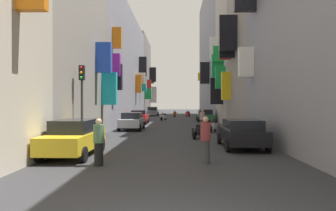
# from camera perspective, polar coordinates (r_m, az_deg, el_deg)

# --- Properties ---
(ground_plane) EXTENTS (140.00, 140.00, 0.00)m
(ground_plane) POSITION_cam_1_polar(r_m,az_deg,el_deg) (35.35, 1.11, -3.11)
(ground_plane) COLOR #2D2D30
(building_left_mid_a) EXTENTS (7.02, 10.64, 12.78)m
(building_left_mid_a) POSITION_cam_1_polar(r_m,az_deg,el_deg) (20.79, -22.36, 11.98)
(building_left_mid_a) COLOR gray
(building_left_mid_a) RESTS_ON ground
(building_left_mid_b) EXTENTS (6.76, 3.20, 18.45)m
(building_left_mid_b) POSITION_cam_1_polar(r_m,az_deg,el_deg) (27.72, -16.37, 15.03)
(building_left_mid_b) COLOR gray
(building_left_mid_b) RESTS_ON ground
(building_left_mid_c) EXTENTS (7.17, 23.78, 13.07)m
(building_left_mid_c) POSITION_cam_1_polar(r_m,az_deg,el_deg) (40.14, -10.42, 6.66)
(building_left_mid_c) COLOR gray
(building_left_mid_c) RESTS_ON ground
(building_left_far) EXTENTS (7.36, 14.35, 13.81)m
(building_left_far) POSITION_cam_1_polar(r_m,az_deg,el_deg) (58.88, -6.56, 5.06)
(building_left_far) COLOR slate
(building_left_far) RESTS_ON ground
(building_right_mid_a) EXTENTS (7.39, 8.42, 18.19)m
(building_right_mid_a) POSITION_cam_1_polar(r_m,az_deg,el_deg) (27.97, 18.13, 14.66)
(building_right_mid_a) COLOR gray
(building_right_mid_a) RESTS_ON ground
(building_right_mid_b) EXTENTS (7.25, 8.60, 16.01)m
(building_right_mid_b) POSITION_cam_1_polar(r_m,az_deg,el_deg) (35.80, 14.16, 9.74)
(building_right_mid_b) COLOR #B2A899
(building_right_mid_b) RESTS_ON ground
(building_right_mid_c) EXTENTS (7.32, 26.48, 20.65)m
(building_right_mid_c) POSITION_cam_1_polar(r_m,az_deg,el_deg) (53.23, 9.99, 9.25)
(building_right_mid_c) COLOR gray
(building_right_mid_c) RESTS_ON ground
(parked_car_silver) EXTENTS (1.84, 4.00, 1.42)m
(parked_car_silver) POSITION_cam_1_polar(r_m,az_deg,el_deg) (26.28, -6.50, -2.73)
(parked_car_silver) COLOR #B7B7BC
(parked_car_silver) RESTS_ON ground
(parked_car_black) EXTENTS (2.00, 4.31, 1.41)m
(parked_car_black) POSITION_cam_1_polar(r_m,az_deg,el_deg) (16.18, 13.08, -4.77)
(parked_car_black) COLOR black
(parked_car_black) RESTS_ON ground
(parked_car_red) EXTENTS (1.83, 3.99, 1.44)m
(parked_car_red) POSITION_cam_1_polar(r_m,az_deg,el_deg) (33.61, -5.21, -2.00)
(parked_car_red) COLOR #B21E1E
(parked_car_red) RESTS_ON ground
(parked_car_yellow) EXTENTS (1.86, 4.36, 1.52)m
(parked_car_yellow) POSITION_cam_1_polar(r_m,az_deg,el_deg) (13.98, -16.47, -5.44)
(parked_car_yellow) COLOR gold
(parked_car_yellow) RESTS_ON ground
(parked_car_grey) EXTENTS (1.97, 4.00, 1.50)m
(parked_car_grey) POSITION_cam_1_polar(r_m,az_deg,el_deg) (54.37, -2.80, -1.02)
(parked_car_grey) COLOR slate
(parked_car_grey) RESTS_ON ground
(parked_car_green) EXTENTS (1.94, 4.48, 1.43)m
(parked_car_green) POSITION_cam_1_polar(r_m,az_deg,el_deg) (38.25, 6.68, -1.71)
(parked_car_green) COLOR #236638
(parked_car_green) RESTS_ON ground
(scooter_silver) EXTENTS (0.79, 1.72, 1.13)m
(scooter_silver) POSITION_cam_1_polar(r_m,az_deg,el_deg) (24.56, 8.11, -3.63)
(scooter_silver) COLOR #ADADB2
(scooter_silver) RESTS_ON ground
(scooter_green) EXTENTS (0.75, 1.87, 1.13)m
(scooter_green) POSITION_cam_1_polar(r_m,az_deg,el_deg) (43.51, 6.29, -1.82)
(scooter_green) COLOR #287F3D
(scooter_green) RESTS_ON ground
(scooter_red) EXTENTS (0.73, 1.77, 1.13)m
(scooter_red) POSITION_cam_1_polar(r_m,az_deg,el_deg) (50.81, 3.56, -1.48)
(scooter_red) COLOR red
(scooter_red) RESTS_ON ground
(scooter_orange) EXTENTS (0.57, 1.95, 1.13)m
(scooter_orange) POSITION_cam_1_polar(r_m,az_deg,el_deg) (49.31, 1.22, -1.54)
(scooter_orange) COLOR orange
(scooter_orange) RESTS_ON ground
(scooter_black) EXTENTS (0.81, 1.71, 1.13)m
(scooter_black) POSITION_cam_1_polar(r_m,az_deg,el_deg) (20.02, 5.41, -4.57)
(scooter_black) COLOR black
(scooter_black) RESTS_ON ground
(scooter_white) EXTENTS (0.78, 1.68, 1.13)m
(scooter_white) POSITION_cam_1_polar(r_m,az_deg,el_deg) (40.25, -0.80, -2.01)
(scooter_white) COLOR silver
(scooter_white) RESTS_ON ground
(pedestrian_crossing) EXTENTS (0.52, 0.52, 1.73)m
(pedestrian_crossing) POSITION_cam_1_polar(r_m,az_deg,el_deg) (11.91, 6.74, -6.12)
(pedestrian_crossing) COLOR #3C3C3C
(pedestrian_crossing) RESTS_ON ground
(pedestrian_near_left) EXTENTS (0.38, 0.38, 1.68)m
(pedestrian_near_left) POSITION_cam_1_polar(r_m,az_deg,el_deg) (11.59, -12.32, -6.45)
(pedestrian_near_left) COLOR black
(pedestrian_near_left) RESTS_ON ground
(pedestrian_near_right) EXTENTS (0.40, 0.40, 1.67)m
(pedestrian_near_right) POSITION_cam_1_polar(r_m,az_deg,el_deg) (27.06, 6.17, -2.46)
(pedestrian_near_right) COLOR #323232
(pedestrian_near_right) RESTS_ON ground
(traffic_light_near_corner) EXTENTS (0.26, 0.34, 4.13)m
(traffic_light_near_corner) POSITION_cam_1_polar(r_m,az_deg,el_deg) (16.73, -15.20, 2.49)
(traffic_light_near_corner) COLOR #2D2D2D
(traffic_light_near_corner) RESTS_ON ground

